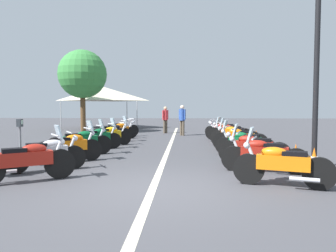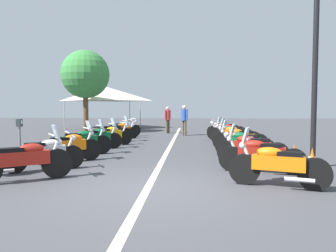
# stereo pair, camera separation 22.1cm
# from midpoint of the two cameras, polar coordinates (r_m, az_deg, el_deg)

# --- Properties ---
(ground_plane) EXTENTS (80.00, 80.00, 0.00)m
(ground_plane) POSITION_cam_midpoint_polar(r_m,az_deg,el_deg) (6.59, -3.75, -11.02)
(ground_plane) COLOR #424247
(lane_centre_stripe) EXTENTS (24.24, 0.16, 0.01)m
(lane_centre_stripe) POSITION_cam_midpoint_polar(r_m,az_deg,el_deg) (12.90, -0.35, -3.89)
(lane_centre_stripe) COLOR beige
(lane_centre_stripe) RESTS_ON ground_plane
(motorcycle_left_row_0) EXTENTS (1.34, 1.82, 1.23)m
(motorcycle_left_row_0) POSITION_cam_midpoint_polar(r_m,az_deg,el_deg) (7.76, -24.26, -5.51)
(motorcycle_left_row_0) COLOR black
(motorcycle_left_row_0) RESTS_ON ground_plane
(motorcycle_left_row_1) EXTENTS (1.15, 1.79, 0.99)m
(motorcycle_left_row_1) POSITION_cam_midpoint_polar(r_m,az_deg,el_deg) (8.86, -21.21, -4.54)
(motorcycle_left_row_1) COLOR black
(motorcycle_left_row_1) RESTS_ON ground_plane
(motorcycle_left_row_2) EXTENTS (1.31, 1.72, 1.22)m
(motorcycle_left_row_2) POSITION_cam_midpoint_polar(r_m,az_deg,el_deg) (10.03, -17.52, -3.45)
(motorcycle_left_row_2) COLOR black
(motorcycle_left_row_2) RESTS_ON ground_plane
(motorcycle_left_row_3) EXTENTS (1.24, 1.95, 1.22)m
(motorcycle_left_row_3) POSITION_cam_midpoint_polar(r_m,az_deg,el_deg) (11.32, -15.65, -2.64)
(motorcycle_left_row_3) COLOR black
(motorcycle_left_row_3) RESTS_ON ground_plane
(motorcycle_left_row_4) EXTENTS (1.24, 1.80, 1.20)m
(motorcycle_left_row_4) POSITION_cam_midpoint_polar(r_m,az_deg,el_deg) (12.74, -12.95, -2.00)
(motorcycle_left_row_4) COLOR black
(motorcycle_left_row_4) RESTS_ON ground_plane
(motorcycle_left_row_5) EXTENTS (1.22, 1.84, 0.98)m
(motorcycle_left_row_5) POSITION_cam_midpoint_polar(r_m,az_deg,el_deg) (13.88, -10.98, -1.60)
(motorcycle_left_row_5) COLOR black
(motorcycle_left_row_5) RESTS_ON ground_plane
(motorcycle_left_row_6) EXTENTS (1.16, 1.83, 1.21)m
(motorcycle_left_row_6) POSITION_cam_midpoint_polar(r_m,az_deg,el_deg) (15.26, -10.27, -1.07)
(motorcycle_left_row_6) COLOR black
(motorcycle_left_row_6) RESTS_ON ground_plane
(motorcycle_left_row_7) EXTENTS (1.20, 1.86, 0.99)m
(motorcycle_left_row_7) POSITION_cam_midpoint_polar(r_m,az_deg,el_deg) (16.68, -9.19, -0.74)
(motorcycle_left_row_7) COLOR black
(motorcycle_left_row_7) RESTS_ON ground_plane
(motorcycle_left_row_8) EXTENTS (1.36, 1.73, 1.00)m
(motorcycle_left_row_8) POSITION_cam_midpoint_polar(r_m,az_deg,el_deg) (17.83, -8.48, -0.44)
(motorcycle_left_row_8) COLOR black
(motorcycle_left_row_8) RESTS_ON ground_plane
(motorcycle_right_row_0) EXTENTS (0.92, 1.94, 1.22)m
(motorcycle_right_row_0) POSITION_cam_midpoint_polar(r_m,az_deg,el_deg) (7.03, 18.43, -6.37)
(motorcycle_right_row_0) COLOR black
(motorcycle_right_row_0) RESTS_ON ground_plane
(motorcycle_right_row_1) EXTENTS (0.89, 2.09, 1.21)m
(motorcycle_right_row_1) POSITION_cam_midpoint_polar(r_m,az_deg,el_deg) (8.42, 15.62, -4.74)
(motorcycle_right_row_1) COLOR black
(motorcycle_right_row_1) RESTS_ON ground_plane
(motorcycle_right_row_2) EXTENTS (0.93, 1.96, 1.01)m
(motorcycle_right_row_2) POSITION_cam_midpoint_polar(r_m,az_deg,el_deg) (9.55, 14.09, -3.79)
(motorcycle_right_row_2) COLOR black
(motorcycle_right_row_2) RESTS_ON ground_plane
(motorcycle_right_row_3) EXTENTS (0.96, 1.91, 1.20)m
(motorcycle_right_row_3) POSITION_cam_midpoint_polar(r_m,az_deg,el_deg) (11.10, 12.64, -2.80)
(motorcycle_right_row_3) COLOR black
(motorcycle_right_row_3) RESTS_ON ground_plane
(motorcycle_right_row_4) EXTENTS (0.91, 1.99, 1.22)m
(motorcycle_right_row_4) POSITION_cam_midpoint_polar(r_m,az_deg,el_deg) (12.27, 11.89, -2.12)
(motorcycle_right_row_4) COLOR black
(motorcycle_right_row_4) RESTS_ON ground_plane
(motorcycle_right_row_5) EXTENTS (1.10, 1.98, 1.22)m
(motorcycle_right_row_5) POSITION_cam_midpoint_polar(r_m,az_deg,el_deg) (13.74, 11.11, -1.54)
(motorcycle_right_row_5) COLOR black
(motorcycle_right_row_5) RESTS_ON ground_plane
(motorcycle_right_row_6) EXTENTS (0.92, 1.96, 1.02)m
(motorcycle_right_row_6) POSITION_cam_midpoint_polar(r_m,az_deg,el_deg) (15.08, 10.35, -1.11)
(motorcycle_right_row_6) COLOR black
(motorcycle_right_row_6) RESTS_ON ground_plane
(motorcycle_right_row_7) EXTENTS (0.89, 2.05, 0.99)m
(motorcycle_right_row_7) POSITION_cam_midpoint_polar(r_m,az_deg,el_deg) (16.29, 9.78, -0.82)
(motorcycle_right_row_7) COLOR black
(motorcycle_right_row_7) RESTS_ON ground_plane
(motorcycle_right_row_8) EXTENTS (1.02, 2.03, 0.98)m
(motorcycle_right_row_8) POSITION_cam_midpoint_polar(r_m,az_deg,el_deg) (17.58, 9.44, -0.53)
(motorcycle_right_row_8) COLOR black
(motorcycle_right_row_8) RESTS_ON ground_plane
(street_lamp_twin_globe) EXTENTS (0.32, 1.22, 5.38)m
(street_lamp_twin_globe) POSITION_cam_midpoint_polar(r_m,az_deg,el_deg) (9.68, 24.16, 14.92)
(street_lamp_twin_globe) COLOR black
(street_lamp_twin_globe) RESTS_ON ground_plane
(parking_meter) EXTENTS (0.19, 0.14, 1.29)m
(parking_meter) POSITION_cam_midpoint_polar(r_m,az_deg,el_deg) (10.26, -25.12, -1.07)
(parking_meter) COLOR slate
(parking_meter) RESTS_ON ground_plane
(traffic_cone_0) EXTENTS (0.36, 0.36, 0.61)m
(traffic_cone_0) POSITION_cam_midpoint_polar(r_m,az_deg,el_deg) (14.73, 14.82, -1.96)
(traffic_cone_0) COLOR orange
(traffic_cone_0) RESTS_ON ground_plane
(traffic_cone_1) EXTENTS (0.36, 0.36, 0.61)m
(traffic_cone_1) POSITION_cam_midpoint_polar(r_m,az_deg,el_deg) (9.76, 20.91, -4.77)
(traffic_cone_1) COLOR orange
(traffic_cone_1) RESTS_ON ground_plane
(traffic_cone_2) EXTENTS (0.36, 0.36, 0.61)m
(traffic_cone_2) POSITION_cam_midpoint_polar(r_m,az_deg,el_deg) (9.05, 23.63, -5.46)
(traffic_cone_2) COLOR orange
(traffic_cone_2) RESTS_ON ground_plane
(bystander_0) EXTENTS (0.41, 0.39, 1.73)m
(bystander_0) POSITION_cam_midpoint_polar(r_m,az_deg,el_deg) (18.45, 2.17, 1.47)
(bystander_0) COLOR brown
(bystander_0) RESTS_ON ground_plane
(bystander_2) EXTENTS (0.44, 0.36, 1.65)m
(bystander_2) POSITION_cam_midpoint_polar(r_m,az_deg,el_deg) (20.10, -0.78, 1.48)
(bystander_2) COLOR brown
(bystander_2) RESTS_ON ground_plane
(roadside_tree_0) EXTENTS (3.01, 3.01, 5.17)m
(roadside_tree_0) POSITION_cam_midpoint_polar(r_m,az_deg,el_deg) (21.14, -15.10, 8.74)
(roadside_tree_0) COLOR brown
(roadside_tree_0) RESTS_ON ground_plane
(event_tent) EXTENTS (5.21, 5.21, 3.20)m
(event_tent) POSITION_cam_midpoint_polar(r_m,az_deg,el_deg) (25.52, -11.76, 5.60)
(event_tent) COLOR beige
(event_tent) RESTS_ON ground_plane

